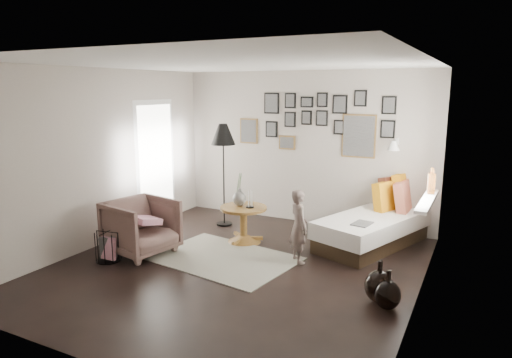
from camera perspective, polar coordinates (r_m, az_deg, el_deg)
The scene contains 23 objects.
ground at distance 6.09m, azimuth -2.60°, elevation -11.00°, with size 4.80×4.80×0.00m, color black.
wall_back at distance 7.87m, azimuth 5.96°, elevation 3.87°, with size 4.50×4.50×0.00m, color #A99E94.
wall_front at distance 3.87m, azimuth -20.57°, elevation -4.52°, with size 4.50×4.50×0.00m, color #A99E94.
wall_left at distance 7.10m, azimuth -18.74°, elevation 2.53°, with size 4.80×4.80×0.00m, color #A99E94.
wall_right at distance 5.03m, azimuth 20.20°, elevation -0.98°, with size 4.80×4.80×0.00m, color #A99E94.
ceiling at distance 5.64m, azimuth -2.84°, elevation 14.25°, with size 4.80×4.80×0.00m, color white.
door_left at distance 8.00m, azimuth -12.43°, elevation 1.97°, with size 0.00×2.14×2.14m.
window_right at distance 6.41m, azimuth 20.79°, elevation -1.84°, with size 0.15×1.32×1.30m.
gallery_wall at distance 7.72m, azimuth 7.98°, elevation 6.98°, with size 2.74×0.03×1.08m.
wall_sconce at distance 7.19m, azimuth 16.84°, elevation 4.05°, with size 0.18×0.36×0.16m.
rug at distance 6.40m, azimuth -4.11°, elevation -9.83°, with size 1.90×1.33×0.01m, color silver.
pedestal_table at distance 6.96m, azimuth -1.57°, elevation -5.86°, with size 0.71×0.71×0.56m.
vase at distance 6.89m, azimuth -2.10°, elevation -2.12°, with size 0.20×0.20×0.51m.
candles at distance 6.79m, azimuth -0.77°, elevation -2.55°, with size 0.12×0.12×0.26m.
daybed at distance 7.14m, azimuth 14.72°, elevation -5.38°, with size 1.51×2.20×1.00m.
magazine_on_daybed at distance 6.49m, azimuth 13.12°, elevation -5.45°, with size 0.23×0.31×0.02m, color black.
armchair at distance 6.65m, azimuth -14.13°, elevation -5.83°, with size 0.83×0.86×0.78m, color brown.
armchair_cushion at distance 6.64m, azimuth -13.69°, elevation -5.01°, with size 0.35×0.35×0.09m, color silver.
floor_lamp at distance 7.61m, azimuth -4.13°, elevation 5.12°, with size 0.40×0.40×1.73m.
magazine_basket at distance 6.56m, azimuth -18.01°, elevation -8.01°, with size 0.38×0.38×0.41m.
demijohn_large at distance 5.29m, azimuth 15.13°, elevation -12.80°, with size 0.32×0.32×0.48m.
demijohn_small at distance 5.17m, azimuth 16.13°, elevation -13.69°, with size 0.28×0.28×0.43m.
child at distance 6.14m, azimuth 5.35°, elevation -5.89°, with size 0.37×0.24×1.00m, color #6D5B56.
Camera 1 is at (2.79, -4.89, 2.31)m, focal length 32.00 mm.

